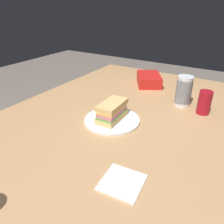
% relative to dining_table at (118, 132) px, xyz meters
% --- Properties ---
extents(ground_plane, '(8.00, 8.00, 0.00)m').
position_rel_dining_table_xyz_m(ground_plane, '(0.00, 0.00, -0.68)').
color(ground_plane, '#70665B').
extents(dining_table, '(1.74, 1.16, 0.76)m').
position_rel_dining_table_xyz_m(dining_table, '(0.00, 0.00, 0.00)').
color(dining_table, tan).
rests_on(dining_table, ground_plane).
extents(paper_plate, '(0.27, 0.27, 0.01)m').
position_rel_dining_table_xyz_m(paper_plate, '(-0.03, 0.01, 0.08)').
color(paper_plate, white).
rests_on(paper_plate, dining_table).
extents(sandwich, '(0.18, 0.10, 0.08)m').
position_rel_dining_table_xyz_m(sandwich, '(-0.03, 0.02, 0.13)').
color(sandwich, '#DBB26B').
rests_on(sandwich, paper_plate).
extents(soda_can_red, '(0.07, 0.07, 0.12)m').
position_rel_dining_table_xyz_m(soda_can_red, '(0.29, -0.34, 0.14)').
color(soda_can_red, maroon).
rests_on(soda_can_red, dining_table).
extents(chip_bag, '(0.27, 0.24, 0.07)m').
position_rel_dining_table_xyz_m(chip_bag, '(0.55, 0.07, 0.11)').
color(chip_bag, red).
rests_on(chip_bag, dining_table).
extents(plastic_cup_stack, '(0.08, 0.08, 0.17)m').
position_rel_dining_table_xyz_m(plastic_cup_stack, '(0.33, -0.22, 0.16)').
color(plastic_cup_stack, silver).
rests_on(plastic_cup_stack, dining_table).
extents(paper_napkin, '(0.14, 0.14, 0.01)m').
position_rel_dining_table_xyz_m(paper_napkin, '(-0.35, -0.22, 0.08)').
color(paper_napkin, white).
rests_on(paper_napkin, dining_table).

